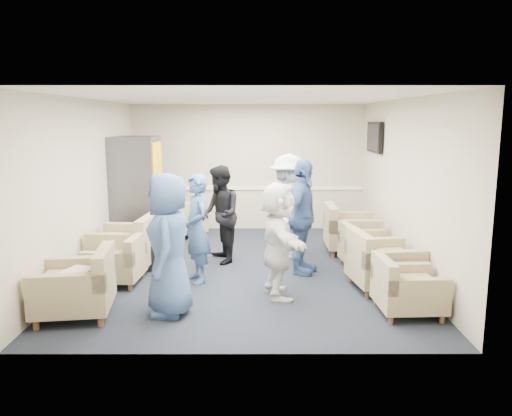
{
  "coord_description": "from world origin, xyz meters",
  "views": [
    {
      "loc": [
        0.16,
        -7.8,
        2.39
      ],
      "look_at": [
        0.17,
        0.2,
        0.96
      ],
      "focal_mm": 35.0,
      "sensor_mm": 36.0,
      "label": 1
    }
  ],
  "objects_px": {
    "armchair_corner": "(183,222)",
    "vending_machine": "(137,191)",
    "armchair_left_far": "(129,247)",
    "armchair_right_midnear": "(380,265)",
    "person_front_right": "(278,240)",
    "armchair_right_midfar": "(364,250)",
    "person_mid_left": "(197,229)",
    "armchair_right_far": "(348,232)",
    "armchair_right_near": "(404,290)",
    "person_back_right": "(288,206)",
    "person_mid_right": "(302,217)",
    "person_back_left": "(220,214)",
    "armchair_left_mid": "(119,263)",
    "person_front_left": "(169,245)",
    "armchair_left_near": "(79,288)"
  },
  "relations": [
    {
      "from": "armchair_left_far",
      "to": "armchair_right_far",
      "type": "xyz_separation_m",
      "value": [
        3.71,
        1.06,
        -0.0
      ]
    },
    {
      "from": "armchair_right_midnear",
      "to": "person_back_left",
      "type": "height_order",
      "value": "person_back_left"
    },
    {
      "from": "armchair_left_far",
      "to": "person_mid_right",
      "type": "distance_m",
      "value": 2.81
    },
    {
      "from": "armchair_right_midnear",
      "to": "armchair_right_far",
      "type": "xyz_separation_m",
      "value": [
        -0.08,
        1.99,
        0.01
      ]
    },
    {
      "from": "armchair_left_far",
      "to": "armchair_right_near",
      "type": "relative_size",
      "value": 1.26
    },
    {
      "from": "person_mid_left",
      "to": "person_front_right",
      "type": "relative_size",
      "value": 1.02
    },
    {
      "from": "armchair_left_far",
      "to": "armchair_right_midnear",
      "type": "distance_m",
      "value": 3.91
    },
    {
      "from": "person_back_right",
      "to": "armchair_corner",
      "type": "bearing_deg",
      "value": 63.12
    },
    {
      "from": "armchair_right_midfar",
      "to": "vending_machine",
      "type": "height_order",
      "value": "vending_machine"
    },
    {
      "from": "armchair_left_far",
      "to": "armchair_right_midnear",
      "type": "height_order",
      "value": "armchair_left_far"
    },
    {
      "from": "armchair_left_mid",
      "to": "vending_machine",
      "type": "height_order",
      "value": "vending_machine"
    },
    {
      "from": "person_front_left",
      "to": "person_mid_right",
      "type": "relative_size",
      "value": 0.98
    },
    {
      "from": "armchair_left_mid",
      "to": "person_back_left",
      "type": "relative_size",
      "value": 0.49
    },
    {
      "from": "armchair_left_far",
      "to": "person_mid_left",
      "type": "distance_m",
      "value": 1.39
    },
    {
      "from": "person_front_left",
      "to": "person_mid_right",
      "type": "bearing_deg",
      "value": 128.86
    },
    {
      "from": "armchair_corner",
      "to": "vending_machine",
      "type": "xyz_separation_m",
      "value": [
        -0.77,
        -0.65,
        0.72
      ]
    },
    {
      "from": "armchair_right_near",
      "to": "person_mid_right",
      "type": "height_order",
      "value": "person_mid_right"
    },
    {
      "from": "person_mid_right",
      "to": "vending_machine",
      "type": "bearing_deg",
      "value": 80.21
    },
    {
      "from": "armchair_right_far",
      "to": "person_back_right",
      "type": "distance_m",
      "value": 1.27
    },
    {
      "from": "person_front_right",
      "to": "armchair_left_far",
      "type": "bearing_deg",
      "value": 53.37
    },
    {
      "from": "armchair_left_mid",
      "to": "person_back_right",
      "type": "relative_size",
      "value": 0.45
    },
    {
      "from": "person_mid_right",
      "to": "person_back_right",
      "type": "bearing_deg",
      "value": 30.55
    },
    {
      "from": "armchair_right_far",
      "to": "armchair_left_far",
      "type": "bearing_deg",
      "value": 107.1
    },
    {
      "from": "vending_machine",
      "to": "person_mid_right",
      "type": "bearing_deg",
      "value": -31.25
    },
    {
      "from": "armchair_corner",
      "to": "armchair_right_midfar",
      "type": "bearing_deg",
      "value": 106.87
    },
    {
      "from": "armchair_left_far",
      "to": "armchair_left_near",
      "type": "bearing_deg",
      "value": 0.89
    },
    {
      "from": "person_mid_right",
      "to": "person_front_right",
      "type": "xyz_separation_m",
      "value": [
        -0.42,
        -1.05,
        -0.11
      ]
    },
    {
      "from": "person_mid_right",
      "to": "armchair_right_midfar",
      "type": "bearing_deg",
      "value": -54.97
    },
    {
      "from": "armchair_left_near",
      "to": "person_mid_right",
      "type": "xyz_separation_m",
      "value": [
        2.88,
        1.74,
        0.54
      ]
    },
    {
      "from": "armchair_right_midfar",
      "to": "armchair_corner",
      "type": "height_order",
      "value": "armchair_corner"
    },
    {
      "from": "person_front_left",
      "to": "armchair_right_near",
      "type": "bearing_deg",
      "value": 85.55
    },
    {
      "from": "armchair_left_mid",
      "to": "armchair_left_near",
      "type": "bearing_deg",
      "value": -3.58
    },
    {
      "from": "armchair_right_far",
      "to": "vending_machine",
      "type": "relative_size",
      "value": 0.45
    },
    {
      "from": "armchair_right_near",
      "to": "person_mid_right",
      "type": "relative_size",
      "value": 0.44
    },
    {
      "from": "armchair_right_midfar",
      "to": "armchair_right_far",
      "type": "relative_size",
      "value": 0.91
    },
    {
      "from": "vending_machine",
      "to": "person_front_right",
      "type": "bearing_deg",
      "value": -48.17
    },
    {
      "from": "armchair_right_midnear",
      "to": "person_front_right",
      "type": "bearing_deg",
      "value": 94.34
    },
    {
      "from": "vending_machine",
      "to": "person_mid_left",
      "type": "relative_size",
      "value": 1.29
    },
    {
      "from": "armchair_left_near",
      "to": "armchair_right_midfar",
      "type": "relative_size",
      "value": 1.17
    },
    {
      "from": "armchair_right_midnear",
      "to": "person_mid_right",
      "type": "xyz_separation_m",
      "value": [
        -1.04,
        0.74,
        0.54
      ]
    },
    {
      "from": "person_back_left",
      "to": "person_front_right",
      "type": "xyz_separation_m",
      "value": [
        0.9,
        -1.66,
        -0.03
      ]
    },
    {
      "from": "person_back_right",
      "to": "person_front_left",
      "type": "bearing_deg",
      "value": 157.32
    },
    {
      "from": "armchair_left_near",
      "to": "armchair_right_near",
      "type": "xyz_separation_m",
      "value": [
        4.0,
        0.06,
        -0.05
      ]
    },
    {
      "from": "armchair_right_midnear",
      "to": "person_mid_left",
      "type": "bearing_deg",
      "value": 75.1
    },
    {
      "from": "armchair_right_midnear",
      "to": "person_back_left",
      "type": "distance_m",
      "value": 2.76
    },
    {
      "from": "armchair_right_midnear",
      "to": "person_mid_right",
      "type": "relative_size",
      "value": 0.56
    },
    {
      "from": "armchair_right_midnear",
      "to": "vending_machine",
      "type": "relative_size",
      "value": 0.48
    },
    {
      "from": "armchair_corner",
      "to": "person_front_right",
      "type": "xyz_separation_m",
      "value": [
        1.79,
        -3.51,
        0.47
      ]
    },
    {
      "from": "armchair_right_far",
      "to": "person_back_left",
      "type": "xyz_separation_m",
      "value": [
        -2.27,
        -0.65,
        0.45
      ]
    },
    {
      "from": "person_front_left",
      "to": "person_mid_left",
      "type": "bearing_deg",
      "value": 166.99
    }
  ]
}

